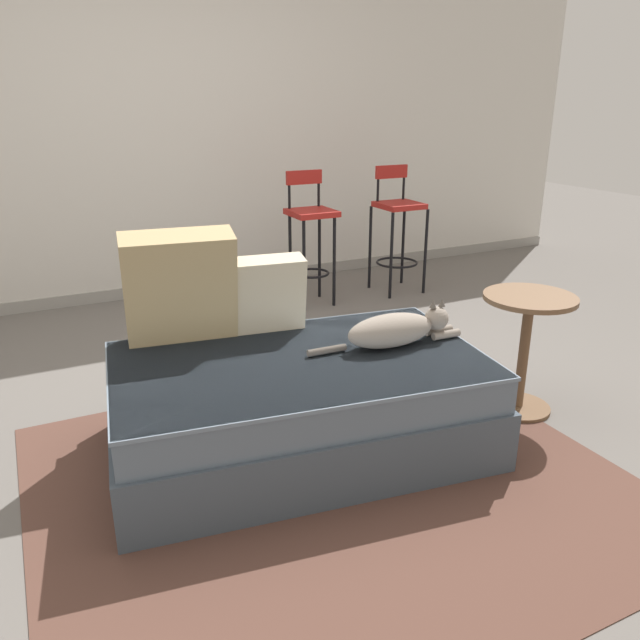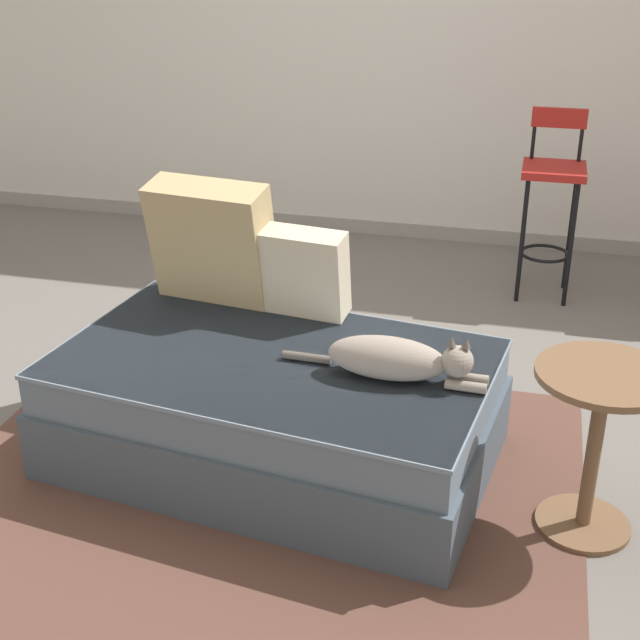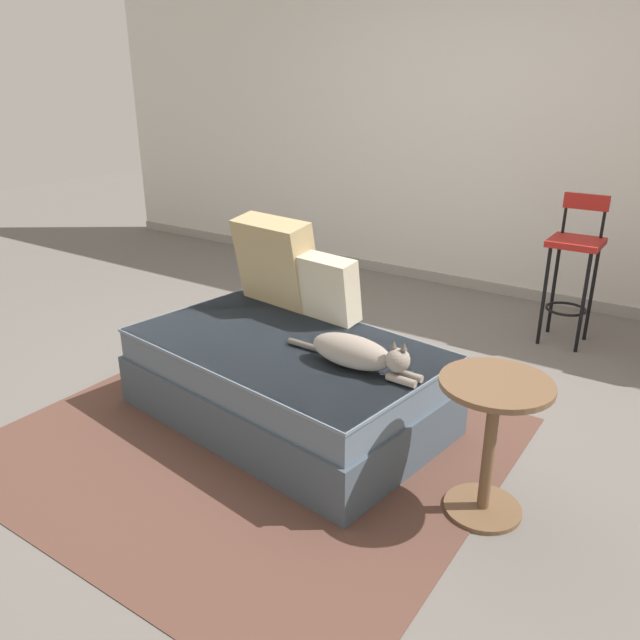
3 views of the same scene
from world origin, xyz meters
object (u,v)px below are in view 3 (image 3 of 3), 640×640
Objects in this scene: throw_pillow_middle at (328,288)px; bar_stool_near_window at (574,259)px; cat at (357,353)px; throw_pillow_corner at (276,261)px; side_table at (491,429)px; couch at (285,379)px.

bar_stool_near_window is (0.94, 1.49, -0.04)m from throw_pillow_middle.
bar_stool_near_window is at bearing 57.69° from throw_pillow_middle.
throw_pillow_middle is 0.38× the size of bar_stool_near_window.
throw_pillow_middle is at bearing -122.31° from bar_stool_near_window.
bar_stool_near_window reaches higher than cat.
cat is 1.99m from bar_stool_near_window.
throw_pillow_middle is 1.76m from bar_stool_near_window.
throw_pillow_corner is 0.99m from cat.
throw_pillow_corner is 1.66m from side_table.
side_table is at bearing -84.77° from bar_stool_near_window.
side_table is at bearing -21.26° from throw_pillow_corner.
throw_pillow_corner reaches higher than throw_pillow_middle.
bar_stool_near_window is 2.05m from side_table.
throw_pillow_middle is (0.01, 0.38, 0.40)m from couch.
throw_pillow_corner reaches higher than cat.
cat is at bearing -30.17° from throw_pillow_corner.
side_table is at bearing -25.55° from throw_pillow_middle.
couch is 0.55m from throw_pillow_middle.
throw_pillow_corner is 0.53× the size of bar_stool_near_window.
throw_pillow_middle reaches higher than couch.
bar_stool_near_window is at bearing 95.23° from side_table.
throw_pillow_middle is at bearing 88.21° from couch.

